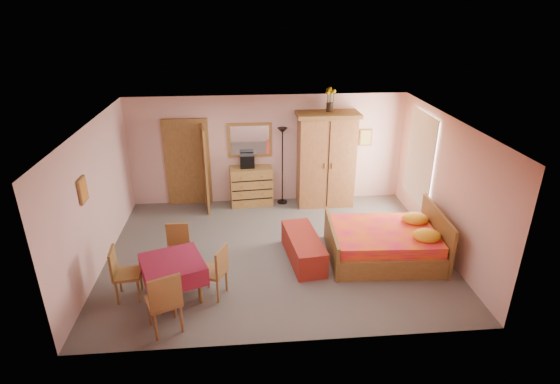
{
  "coord_description": "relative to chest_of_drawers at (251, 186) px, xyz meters",
  "views": [
    {
      "loc": [
        -0.57,
        -7.4,
        4.52
      ],
      "look_at": [
        0.1,
        0.3,
        1.15
      ],
      "focal_mm": 28.0,
      "sensor_mm": 36.0,
      "label": 1
    }
  ],
  "objects": [
    {
      "name": "floor_lamp",
      "position": [
        0.75,
        0.0,
        0.47
      ],
      "size": [
        0.29,
        0.29,
        1.88
      ],
      "primitive_type": "cube",
      "rotation": [
        0.0,
        0.0,
        -0.21
      ],
      "color": "black",
      "rests_on": "floor"
    },
    {
      "name": "chair_north",
      "position": [
        -1.39,
        -2.84,
        -0.02
      ],
      "size": [
        0.41,
        0.41,
        0.9
      ],
      "primitive_type": "cube",
      "rotation": [
        0.0,
        0.0,
        3.13
      ],
      "color": "olive",
      "rests_on": "floor"
    },
    {
      "name": "ceiling",
      "position": [
        0.42,
        -2.29,
        2.13
      ],
      "size": [
        6.5,
        6.5,
        0.0
      ],
      "primitive_type": "plane",
      "rotation": [
        3.14,
        0.0,
        0.0
      ],
      "color": "brown",
      "rests_on": "wall_back"
    },
    {
      "name": "floor",
      "position": [
        0.42,
        -2.29,
        -0.47
      ],
      "size": [
        6.5,
        6.5,
        0.0
      ],
      "primitive_type": "plane",
      "color": "#615B55",
      "rests_on": "ground"
    },
    {
      "name": "picture_back",
      "position": [
        2.77,
        0.18,
        1.08
      ],
      "size": [
        0.3,
        0.04,
        0.4
      ],
      "primitive_type": "cube",
      "color": "#D8BF59",
      "rests_on": "wall_back"
    },
    {
      "name": "doorway",
      "position": [
        -1.48,
        0.18,
        0.56
      ],
      "size": [
        1.06,
        0.12,
        2.15
      ],
      "primitive_type": "cube",
      "color": "#9E6B35",
      "rests_on": "floor"
    },
    {
      "name": "wall_left",
      "position": [
        -2.83,
        -2.29,
        0.83
      ],
      "size": [
        0.1,
        5.0,
        2.6
      ],
      "primitive_type": "cube",
      "color": "beige",
      "rests_on": "floor"
    },
    {
      "name": "stereo",
      "position": [
        -0.08,
        0.02,
        0.62
      ],
      "size": [
        0.34,
        0.25,
        0.31
      ],
      "primitive_type": "cube",
      "rotation": [
        0.0,
        0.0,
        0.04
      ],
      "color": "black",
      "rests_on": "chest_of_drawers"
    },
    {
      "name": "wall_right",
      "position": [
        3.67,
        -2.29,
        0.83
      ],
      "size": [
        0.1,
        5.0,
        2.6
      ],
      "primitive_type": "cube",
      "color": "beige",
      "rests_on": "floor"
    },
    {
      "name": "wall_back",
      "position": [
        0.42,
        0.21,
        0.83
      ],
      "size": [
        6.5,
        0.1,
        2.6
      ],
      "primitive_type": "cube",
      "color": "beige",
      "rests_on": "floor"
    },
    {
      "name": "chair_south",
      "position": [
        -1.4,
        -4.34,
        0.05
      ],
      "size": [
        0.62,
        0.62,
        1.03
      ],
      "primitive_type": "cube",
      "rotation": [
        0.0,
        0.0,
        0.42
      ],
      "color": "brown",
      "rests_on": "floor"
    },
    {
      "name": "chair_west",
      "position": [
        -2.12,
        -3.51,
        -0.01
      ],
      "size": [
        0.46,
        0.46,
        0.93
      ],
      "primitive_type": "cube",
      "rotation": [
        0.0,
        0.0,
        -1.48
      ],
      "color": "olive",
      "rests_on": "floor"
    },
    {
      "name": "wall_front",
      "position": [
        0.42,
        -4.79,
        0.83
      ],
      "size": [
        6.5,
        0.1,
        2.6
      ],
      "primitive_type": "cube",
      "color": "beige",
      "rests_on": "floor"
    },
    {
      "name": "picture_left",
      "position": [
        -2.8,
        -2.89,
        1.23
      ],
      "size": [
        0.04,
        0.32,
        0.42
      ],
      "primitive_type": "cube",
      "color": "orange",
      "rests_on": "wall_left"
    },
    {
      "name": "bench",
      "position": [
        0.91,
        -2.6,
        -0.22
      ],
      "size": [
        0.72,
        1.53,
        0.49
      ],
      "primitive_type": "cube",
      "rotation": [
        0.0,
        0.0,
        0.12
      ],
      "color": "maroon",
      "rests_on": "floor"
    },
    {
      "name": "sunflower_vase",
      "position": [
        1.82,
        -0.03,
        2.05
      ],
      "size": [
        0.23,
        0.23,
        0.54
      ],
      "primitive_type": "cube",
      "rotation": [
        0.0,
        0.0,
        0.05
      ],
      "color": "yellow",
      "rests_on": "wardrobe"
    },
    {
      "name": "chair_east",
      "position": [
        -0.74,
        -3.57,
        -0.01
      ],
      "size": [
        0.55,
        0.55,
        0.92
      ],
      "primitive_type": "cube",
      "rotation": [
        0.0,
        0.0,
        1.17
      ],
      "color": "olive",
      "rests_on": "floor"
    },
    {
      "name": "wardrobe",
      "position": [
        1.77,
        -0.12,
        0.65
      ],
      "size": [
        1.44,
        0.75,
        2.25
      ],
      "primitive_type": "cube",
      "rotation": [
        0.0,
        0.0,
        0.01
      ],
      "color": "#A66738",
      "rests_on": "floor"
    },
    {
      "name": "dining_table",
      "position": [
        -1.37,
        -3.57,
        -0.12
      ],
      "size": [
        1.21,
        1.21,
        0.69
      ],
      "primitive_type": "cube",
      "rotation": [
        0.0,
        0.0,
        0.35
      ],
      "color": "maroon",
      "rests_on": "floor"
    },
    {
      "name": "wall_mirror",
      "position": [
        0.0,
        0.21,
        1.08
      ],
      "size": [
        1.05,
        0.08,
        0.83
      ],
      "primitive_type": "cube",
      "rotation": [
        0.0,
        0.0,
        0.02
      ],
      "color": "white",
      "rests_on": "wall_back"
    },
    {
      "name": "bed",
      "position": [
        2.44,
        -2.66,
        0.01
      ],
      "size": [
        2.17,
        1.75,
        0.97
      ],
      "primitive_type": "cube",
      "rotation": [
        0.0,
        0.0,
        -0.05
      ],
      "color": "#E81645",
      "rests_on": "floor"
    },
    {
      "name": "window",
      "position": [
        3.63,
        -1.09,
        0.98
      ],
      "size": [
        0.08,
        1.4,
        1.95
      ],
      "primitive_type": "cube",
      "color": "white",
      "rests_on": "wall_right"
    },
    {
      "name": "chest_of_drawers",
      "position": [
        0.0,
        0.0,
        0.0
      ],
      "size": [
        1.03,
        0.57,
        0.94
      ],
      "primitive_type": "cube",
      "rotation": [
        0.0,
        0.0,
        0.08
      ],
      "color": "#AE7D3B",
      "rests_on": "floor"
    }
  ]
}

